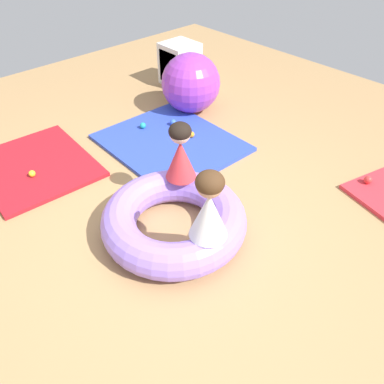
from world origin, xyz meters
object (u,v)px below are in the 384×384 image
Objects in this scene: play_ball_teal at (143,126)px; exercise_ball_large at (191,83)px; play_ball_yellow at (32,174)px; play_ball_blue at (173,122)px; child_in_white at (209,206)px; storage_cube at (179,64)px; child_in_red at (180,152)px; play_ball_orange at (191,135)px; inflatable_cushion at (174,220)px; play_ball_red at (368,180)px.

play_ball_teal is 0.81m from exercise_ball_large.
exercise_ball_large is (-0.02, 2.11, 0.28)m from play_ball_yellow.
play_ball_blue is 1.66m from play_ball_yellow.
child_in_white is 3.29m from storage_cube.
storage_cube is (-2.60, 2.00, -0.28)m from child_in_white.
child_in_white is 0.73m from child_in_red.
play_ball_orange is 0.59m from play_ball_teal.
play_ball_teal is at bearing 90.42° from play_ball_yellow.
play_ball_teal is (-0.18, -0.30, -0.00)m from play_ball_blue.
exercise_ball_large is at bearing 90.60° from play_ball_yellow.
child_in_red reaches higher than inflatable_cushion.
inflatable_cushion reaches higher than play_ball_teal.
exercise_ball_large is (-1.90, 1.58, -0.20)m from child_in_white.
child_in_red is (-0.66, 0.32, -0.02)m from child_in_white.
play_ball_teal is at bearing 82.25° from child_in_red.
inflatable_cushion is at bearing -48.36° from play_ball_orange.
child_in_red is at bearing -45.41° from exercise_ball_large.
child_in_red is at bearing 34.62° from play_ball_yellow.
play_ball_orange is 0.96× the size of play_ball_teal.
play_ball_red is 3.00m from storage_cube.
play_ball_blue is at bearing -44.37° from storage_cube.
play_ball_blue is (-1.05, 0.80, -0.46)m from child_in_red.
storage_cube is (-0.70, 0.42, -0.08)m from exercise_ball_large.
play_ball_blue reaches higher than play_ball_orange.
play_ball_blue is 0.57m from exercise_ball_large.
play_ball_blue is (-2.09, -0.63, -0.00)m from play_ball_red.
play_ball_blue is 1.14× the size of play_ball_yellow.
play_ball_red reaches higher than play_ball_orange.
storage_cube is at bearing 63.61° from child_in_red.
child_in_red reaches higher than play_ball_red.
child_in_red is 1.41m from play_ball_teal.
play_ball_red is 3.21m from play_ball_yellow.
play_ball_red is at bearing 16.85° from play_ball_blue.
inflatable_cushion is at bearing -46.30° from exercise_ball_large.
play_ball_yellow is 2.63m from storage_cube.
play_ball_red is at bearing 45.31° from play_ball_yellow.
play_ball_orange is 0.12× the size of storage_cube.
play_ball_red is 2.30m from exercise_ball_large.
play_ball_yellow is (-1.22, -0.84, -0.47)m from child_in_red.
play_ball_yellow is at bearing -160.05° from inflatable_cushion.
play_ball_red is at bearing 65.98° from inflatable_cushion.
child_in_red is 7.75× the size of play_ball_orange.
child_in_red is 1.40m from play_ball_blue.
storage_cube is (-2.20, 1.99, 0.14)m from inflatable_cushion.
exercise_ball_large reaches higher than play_ball_orange.
child_in_white reaches higher than play_ball_yellow.
play_ball_blue is 1.10× the size of play_ball_orange.
child_in_white reaches higher than play_ball_blue.
inflatable_cushion is 1.66× the size of exercise_ball_large.
play_ball_red reaches higher than play_ball_blue.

